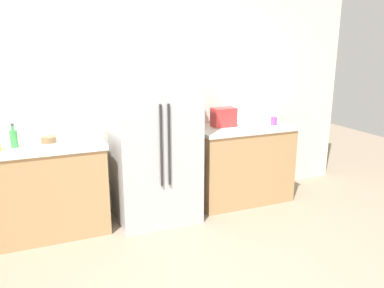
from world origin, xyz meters
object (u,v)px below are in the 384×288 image
object	(u,v)px
refrigerator	(154,137)
cup_b	(274,121)
toaster	(224,117)
bowl_a	(49,140)
bottle_b	(14,138)

from	to	relation	value
refrigerator	cup_b	world-z (taller)	refrigerator
toaster	bowl_a	bearing A→B (deg)	-179.32
toaster	bowl_a	xyz separation A→B (m)	(-1.91, -0.02, -0.08)
toaster	bowl_a	size ratio (longest dim) A/B	1.90
refrigerator	cup_b	size ratio (longest dim) A/B	18.96
toaster	bowl_a	distance (m)	1.91
refrigerator	toaster	distance (m)	0.90
refrigerator	cup_b	distance (m)	1.47
bottle_b	cup_b	xyz separation A→B (m)	(2.80, -0.06, -0.04)
bottle_b	cup_b	size ratio (longest dim) A/B	2.37
bottle_b	cup_b	bearing A→B (deg)	-1.24
cup_b	bottle_b	bearing A→B (deg)	178.76
refrigerator	toaster	size ratio (longest dim) A/B	6.71
refrigerator	toaster	world-z (taller)	refrigerator
toaster	bottle_b	bearing A→B (deg)	-177.71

